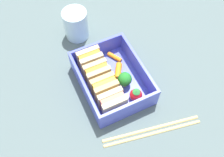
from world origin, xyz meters
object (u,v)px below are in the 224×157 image
at_px(sandwich_center, 97,74).
at_px(sandwich_center_right, 90,60).
at_px(strawberry_far_left, 136,95).
at_px(broccoli_floret, 125,79).
at_px(sandwich_center_left, 105,88).
at_px(drinking_glass, 76,24).
at_px(carrot_stick_far_left, 115,57).
at_px(sandwich_left, 112,103).
at_px(chopstick_pair, 152,131).
at_px(carrot_stick_left, 118,71).

distance_m(sandwich_center, sandwich_center_right, 0.04).
xyz_separation_m(strawberry_far_left, broccoli_floret, (0.04, 0.01, 0.01)).
bearing_deg(strawberry_far_left, sandwich_center_left, 54.99).
xyz_separation_m(sandwich_center_right, drinking_glass, (0.12, -0.01, 0.00)).
bearing_deg(drinking_glass, strawberry_far_left, -168.87).
bearing_deg(sandwich_center_left, carrot_stick_far_left, -38.35).
relative_size(sandwich_center, carrot_stick_far_left, 1.44).
distance_m(broccoli_floret, drinking_glass, 0.20).
bearing_deg(carrot_stick_far_left, sandwich_center, 121.83).
distance_m(sandwich_center_left, sandwich_center_right, 0.08).
bearing_deg(sandwich_center_right, strawberry_far_left, -154.59).
height_order(sandwich_center_left, carrot_stick_far_left, sandwich_center_left).
height_order(sandwich_left, sandwich_center, same).
bearing_deg(sandwich_left, drinking_glass, -2.41).
xyz_separation_m(sandwich_center, broccoli_floret, (-0.04, -0.05, -0.00)).
bearing_deg(chopstick_pair, sandwich_left, 34.40).
distance_m(sandwich_center_left, broccoli_floret, 0.05).
height_order(sandwich_center, broccoli_floret, sandwich_center).
height_order(sandwich_left, strawberry_far_left, sandwich_left).
bearing_deg(drinking_glass, sandwich_left, 177.59).
relative_size(sandwich_center, broccoli_floret, 1.40).
relative_size(sandwich_left, broccoli_floret, 1.40).
relative_size(sandwich_center_left, chopstick_pair, 0.26).
distance_m(carrot_stick_far_left, chopstick_pair, 0.20).
xyz_separation_m(carrot_stick_far_left, drinking_glass, (0.12, 0.05, 0.02)).
bearing_deg(drinking_glass, carrot_stick_left, -165.60).
bearing_deg(chopstick_pair, drinking_glass, 8.01).
bearing_deg(chopstick_pair, sandwich_center_left, 24.56).
distance_m(sandwich_left, broccoli_floret, 0.07).
bearing_deg(sandwich_center_right, sandwich_left, 180.00).
bearing_deg(carrot_stick_left, carrot_stick_far_left, -14.19).
height_order(carrot_stick_left, carrot_stick_far_left, carrot_stick_left).
xyz_separation_m(sandwich_center_left, drinking_glass, (0.20, -0.01, 0.00)).
bearing_deg(carrot_stick_far_left, carrot_stick_left, 165.81).
xyz_separation_m(sandwich_left, drinking_glass, (0.24, -0.01, 0.00)).
height_order(sandwich_left, sandwich_center_left, same).
relative_size(carrot_stick_left, drinking_glass, 0.50).
bearing_deg(broccoli_floret, carrot_stick_far_left, -8.52).
bearing_deg(sandwich_center_right, drinking_glass, -4.85).
bearing_deg(carrot_stick_left, broccoli_floret, 178.55).
bearing_deg(drinking_glass, chopstick_pair, -171.99).
relative_size(sandwich_left, sandwich_center_left, 1.00).
xyz_separation_m(sandwich_center_left, carrot_stick_left, (0.04, -0.05, -0.02)).
relative_size(sandwich_center_left, sandwich_center_right, 1.00).
bearing_deg(carrot_stick_far_left, broccoli_floret, 171.48).
xyz_separation_m(carrot_stick_left, chopstick_pair, (-0.16, -0.00, -0.02)).
distance_m(sandwich_left, sandwich_center, 0.08).
distance_m(sandwich_center_right, chopstick_pair, 0.21).
distance_m(carrot_stick_left, chopstick_pair, 0.16).
bearing_deg(broccoli_floret, carrot_stick_left, -1.45).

